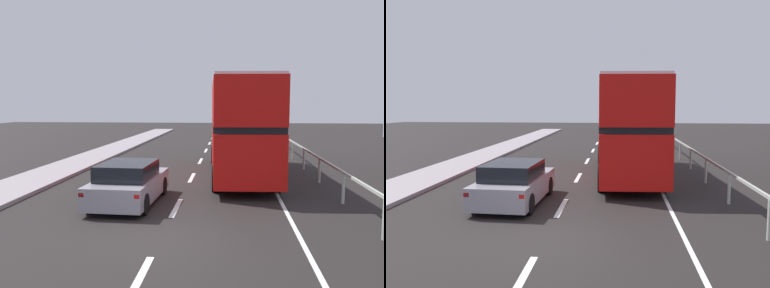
# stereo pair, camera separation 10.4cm
# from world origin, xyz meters

# --- Properties ---
(ground_plane) EXTENTS (74.34, 120.00, 0.10)m
(ground_plane) POSITION_xyz_m (0.00, 0.00, -0.05)
(ground_plane) COLOR black
(lane_paint_markings) EXTENTS (3.52, 46.00, 0.01)m
(lane_paint_markings) POSITION_xyz_m (2.13, 8.61, 0.00)
(lane_paint_markings) COLOR silver
(lane_paint_markings) RESTS_ON ground
(bridge_side_railing) EXTENTS (0.10, 42.00, 1.07)m
(bridge_side_railing) POSITION_xyz_m (5.35, 9.00, 0.87)
(bridge_side_railing) COLOR #B4BAAD
(bridge_side_railing) RESTS_ON ground
(double_decker_bus_red) EXTENTS (2.95, 10.21, 4.31)m
(double_decker_bus_red) POSITION_xyz_m (2.10, 8.75, 2.31)
(double_decker_bus_red) COLOR red
(double_decker_bus_red) RESTS_ON ground
(hatchback_car_near) EXTENTS (1.98, 4.15, 1.37)m
(hatchback_car_near) POSITION_xyz_m (-1.61, 3.19, 0.66)
(hatchback_car_near) COLOR gray
(hatchback_car_near) RESTS_ON ground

